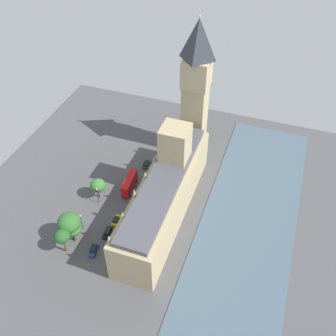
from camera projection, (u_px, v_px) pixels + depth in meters
name	position (u px, v px, depth m)	size (l,w,h in m)	color
ground_plane	(159.00, 211.00, 128.19)	(126.34, 126.34, 0.00)	#4C4C4F
river_thames	(245.00, 234.00, 121.15)	(29.39, 113.71, 0.25)	#475B6B
parliament_building	(166.00, 191.00, 122.91)	(13.41, 56.34, 27.51)	tan
clock_tower	(196.00, 88.00, 133.72)	(9.19, 9.19, 52.11)	tan
car_dark_green_corner	(146.00, 164.00, 143.98)	(2.28, 4.94, 1.74)	#19472D
double_decker_bus_far_end	(129.00, 183.00, 134.18)	(3.34, 10.66, 4.75)	red
car_yellow_cab_kerbside	(116.00, 220.00, 124.23)	(2.15, 4.54, 1.74)	gold
car_black_near_tower	(107.00, 232.00, 120.67)	(2.13, 4.82, 1.74)	black
car_blue_midblock	(93.00, 250.00, 115.91)	(2.48, 4.86, 1.74)	navy
pedestrian_under_trees	(106.00, 259.00, 113.81)	(0.59, 0.66, 1.58)	gray
pedestrian_leading	(117.00, 236.00, 119.90)	(0.60, 0.49, 1.68)	maroon
plane_tree_trailing	(98.00, 185.00, 129.31)	(5.13, 5.13, 7.68)	brown
plane_tree_opposite_hall	(62.00, 236.00, 112.05)	(4.64, 4.64, 8.98)	brown
plane_tree_by_river_gate	(72.00, 228.00, 115.44)	(5.44, 5.44, 8.34)	brown
plane_tree_slot_10	(69.00, 223.00, 114.57)	(7.00, 7.00, 10.86)	brown
street_lamp_slot_11	(81.00, 219.00, 120.01)	(0.56, 0.56, 6.29)	black
street_lamp_slot_12	(97.00, 193.00, 127.91)	(0.56, 0.56, 6.77)	black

